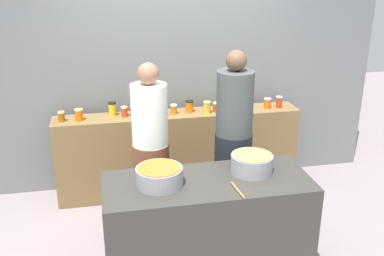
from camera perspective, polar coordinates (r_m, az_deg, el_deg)
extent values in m
plane|color=gray|center=(4.31, 0.95, -14.84)|extent=(12.00, 12.00, 0.00)
cube|color=slate|center=(5.04, -2.50, 9.15)|extent=(4.80, 0.12, 3.00)
cube|color=brown|center=(5.02, -1.69, -3.20)|extent=(2.70, 0.36, 0.95)
cube|color=#363530|center=(3.83, 1.96, -12.31)|extent=(1.70, 0.70, 0.83)
cylinder|color=#98500D|center=(4.77, -16.46, 1.34)|extent=(0.07, 0.07, 0.09)
cylinder|color=#D6C666|center=(4.75, -16.53, 1.94)|extent=(0.07, 0.07, 0.01)
cylinder|color=#D7620D|center=(4.75, -14.36, 1.59)|extent=(0.08, 0.08, 0.11)
cylinder|color=#D6C666|center=(4.73, -14.42, 2.28)|extent=(0.09, 0.09, 0.01)
cylinder|color=gold|center=(4.83, -10.21, 2.35)|extent=(0.08, 0.08, 0.13)
cylinder|color=black|center=(4.80, -10.27, 3.19)|extent=(0.08, 0.08, 0.02)
cylinder|color=#B53C20|center=(4.78, -8.71, 2.02)|extent=(0.07, 0.07, 0.09)
cylinder|color=#D6C666|center=(4.76, -8.75, 2.65)|extent=(0.07, 0.07, 0.01)
cylinder|color=#A8270D|center=(4.78, -7.41, 2.15)|extent=(0.09, 0.09, 0.10)
cylinder|color=silver|center=(4.77, -7.44, 2.79)|extent=(0.09, 0.09, 0.01)
cylinder|color=orange|center=(4.82, -5.25, 2.36)|extent=(0.07, 0.07, 0.09)
cylinder|color=silver|center=(4.81, -5.27, 2.97)|extent=(0.07, 0.07, 0.01)
cylinder|color=#2B4736|center=(4.74, -3.86, 2.20)|extent=(0.07, 0.07, 0.12)
cylinder|color=#D6C666|center=(4.72, -3.88, 2.93)|extent=(0.08, 0.08, 0.01)
cylinder|color=orange|center=(4.81, -2.36, 2.34)|extent=(0.07, 0.07, 0.09)
cylinder|color=silver|center=(4.79, -2.37, 2.94)|extent=(0.07, 0.07, 0.01)
cylinder|color=orange|center=(4.86, -0.33, 2.74)|extent=(0.08, 0.08, 0.12)
cylinder|color=black|center=(4.84, -0.33, 3.47)|extent=(0.09, 0.09, 0.01)
cylinder|color=gold|center=(4.83, 1.94, 2.59)|extent=(0.08, 0.08, 0.12)
cylinder|color=#D6C666|center=(4.81, 1.95, 3.34)|extent=(0.08, 0.08, 0.01)
cylinder|color=#BD3B15|center=(4.89, 3.13, 2.63)|extent=(0.07, 0.07, 0.09)
cylinder|color=silver|center=(4.87, 3.14, 3.21)|extent=(0.08, 0.08, 0.01)
cylinder|color=#A42416|center=(4.99, 4.15, 3.01)|extent=(0.08, 0.08, 0.09)
cylinder|color=silver|center=(4.98, 4.16, 3.58)|extent=(0.08, 0.08, 0.01)
cylinder|color=#2B4A1F|center=(5.03, 7.06, 3.18)|extent=(0.07, 0.07, 0.12)
cylinder|color=#D6C666|center=(5.01, 7.09, 3.91)|extent=(0.07, 0.07, 0.01)
cylinder|color=#CD5F10|center=(5.07, 9.68, 3.10)|extent=(0.08, 0.08, 0.10)
cylinder|color=silver|center=(5.05, 9.72, 3.72)|extent=(0.08, 0.08, 0.01)
cylinder|color=#B03C1B|center=(5.11, 11.14, 3.24)|extent=(0.07, 0.07, 0.12)
cylinder|color=silver|center=(5.09, 11.19, 3.95)|extent=(0.07, 0.07, 0.01)
cylinder|color=gray|center=(3.53, -4.23, -6.23)|extent=(0.37, 0.37, 0.15)
cylinder|color=#B56A28|center=(3.50, -4.26, -5.10)|extent=(0.34, 0.34, 0.00)
cylinder|color=gray|center=(3.76, 7.69, -4.57)|extent=(0.35, 0.35, 0.16)
cylinder|color=#B2874E|center=(3.73, 7.75, -3.44)|extent=(0.32, 0.32, 0.00)
cylinder|color=#9E703D|center=(3.48, 5.91, -7.95)|extent=(0.04, 0.26, 0.02)
cylinder|color=brown|center=(4.31, -5.17, -7.73)|extent=(0.34, 0.34, 0.92)
cylinder|color=white|center=(4.01, -5.51, 1.68)|extent=(0.33, 0.33, 0.57)
sphere|color=#8C6047|center=(3.90, -5.70, 6.98)|extent=(0.20, 0.20, 0.20)
cylinder|color=black|center=(4.39, 5.18, -6.70)|extent=(0.36, 0.36, 0.98)
cylinder|color=#424A49|center=(4.09, 5.53, 3.21)|extent=(0.34, 0.34, 0.60)
sphere|color=brown|center=(3.99, 5.73, 8.65)|extent=(0.19, 0.19, 0.19)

